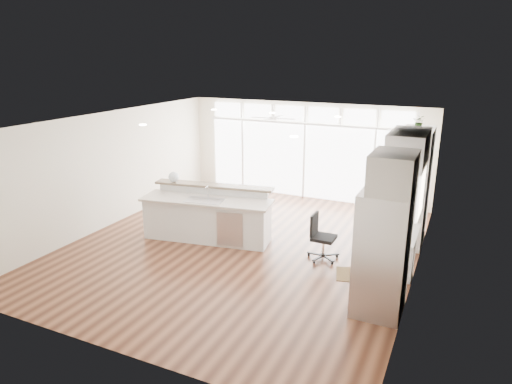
% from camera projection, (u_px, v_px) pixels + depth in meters
% --- Properties ---
extents(floor, '(7.00, 8.00, 0.02)m').
position_uv_depth(floor, '(243.00, 247.00, 9.83)').
color(floor, '#472315').
rests_on(floor, ground).
extents(ceiling, '(7.00, 8.00, 0.02)m').
position_uv_depth(ceiling, '(242.00, 121.00, 9.04)').
color(ceiling, white).
rests_on(ceiling, wall_back).
extents(wall_back, '(7.00, 0.04, 2.70)m').
position_uv_depth(wall_back, '(306.00, 150.00, 12.90)').
color(wall_back, white).
rests_on(wall_back, floor).
extents(wall_front, '(7.00, 0.04, 2.70)m').
position_uv_depth(wall_front, '(106.00, 263.00, 5.96)').
color(wall_front, white).
rests_on(wall_front, floor).
extents(wall_left, '(0.04, 8.00, 2.70)m').
position_uv_depth(wall_left, '(111.00, 169.00, 10.84)').
color(wall_left, white).
rests_on(wall_left, floor).
extents(wall_right, '(0.04, 8.00, 2.70)m').
position_uv_depth(wall_right, '(420.00, 209.00, 8.02)').
color(wall_right, white).
rests_on(wall_right, floor).
extents(glass_wall, '(5.80, 0.06, 2.08)m').
position_uv_depth(glass_wall, '(305.00, 161.00, 12.94)').
color(glass_wall, silver).
rests_on(glass_wall, wall_back).
extents(transom_row, '(5.90, 0.06, 0.40)m').
position_uv_depth(transom_row, '(306.00, 114.00, 12.55)').
color(transom_row, silver).
rests_on(transom_row, wall_back).
extents(desk_window, '(0.04, 0.85, 0.85)m').
position_uv_depth(desk_window, '(421.00, 194.00, 8.24)').
color(desk_window, white).
rests_on(desk_window, wall_right).
extents(ceiling_fan, '(1.16, 1.16, 0.32)m').
position_uv_depth(ceiling_fan, '(273.00, 114.00, 11.73)').
color(ceiling_fan, white).
rests_on(ceiling_fan, ceiling).
extents(recessed_lights, '(3.40, 3.00, 0.02)m').
position_uv_depth(recessed_lights, '(246.00, 121.00, 9.22)').
color(recessed_lights, white).
rests_on(recessed_lights, ceiling).
extents(oven_cabinet, '(0.64, 1.20, 2.50)m').
position_uv_depth(oven_cabinet, '(413.00, 187.00, 9.74)').
color(oven_cabinet, white).
rests_on(oven_cabinet, floor).
extents(desk_nook, '(0.72, 1.30, 0.76)m').
position_uv_depth(desk_nook, '(396.00, 250.00, 8.71)').
color(desk_nook, white).
rests_on(desk_nook, floor).
extents(upper_cabinets, '(0.64, 1.30, 0.64)m').
position_uv_depth(upper_cabinets, '(408.00, 149.00, 8.12)').
color(upper_cabinets, white).
rests_on(upper_cabinets, wall_right).
extents(refrigerator, '(0.76, 0.90, 2.00)m').
position_uv_depth(refrigerator, '(382.00, 253.00, 7.11)').
color(refrigerator, '#BBBBC0').
rests_on(refrigerator, floor).
extents(fridge_cabinet, '(0.64, 0.90, 0.60)m').
position_uv_depth(fridge_cabinet, '(393.00, 173.00, 6.70)').
color(fridge_cabinet, white).
rests_on(fridge_cabinet, wall_right).
extents(framed_photos, '(0.06, 0.22, 0.80)m').
position_uv_depth(framed_photos, '(423.00, 193.00, 8.82)').
color(framed_photos, black).
rests_on(framed_photos, wall_right).
extents(kitchen_island, '(3.02, 1.54, 1.15)m').
position_uv_depth(kitchen_island, '(207.00, 215.00, 10.04)').
color(kitchen_island, white).
rests_on(kitchen_island, floor).
extents(rug, '(0.95, 0.80, 0.01)m').
position_uv_depth(rug, '(358.00, 275.00, 8.53)').
color(rug, '#3B2712').
rests_on(rug, floor).
extents(office_chair, '(0.49, 0.45, 0.93)m').
position_uv_depth(office_chair, '(324.00, 237.00, 9.09)').
color(office_chair, black).
rests_on(office_chair, floor).
extents(fishbowl, '(0.24, 0.24, 0.24)m').
position_uv_depth(fishbowl, '(174.00, 177.00, 10.45)').
color(fishbowl, silver).
rests_on(fishbowl, kitchen_island).
extents(monitor, '(0.09, 0.51, 0.43)m').
position_uv_depth(monitor, '(395.00, 220.00, 8.57)').
color(monitor, black).
rests_on(monitor, desk_nook).
extents(keyboard, '(0.16, 0.32, 0.02)m').
position_uv_depth(keyboard, '(384.00, 229.00, 8.70)').
color(keyboard, silver).
rests_on(keyboard, desk_nook).
extents(potted_plant, '(0.29, 0.31, 0.21)m').
position_uv_depth(potted_plant, '(419.00, 123.00, 9.35)').
color(potted_plant, '#385F28').
rests_on(potted_plant, oven_cabinet).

